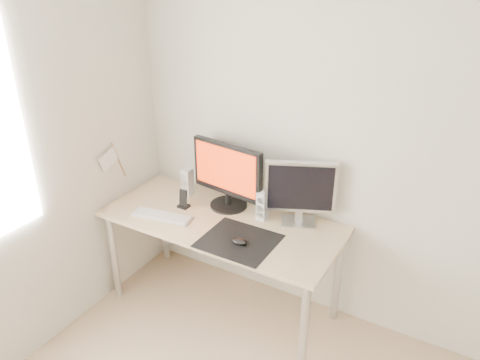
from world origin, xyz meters
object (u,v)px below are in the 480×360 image
at_px(speaker_left, 188,182).
at_px(speaker_right, 263,205).
at_px(mouse, 239,241).
at_px(second_monitor, 300,190).
at_px(desk, 221,229).
at_px(keyboard, 162,216).
at_px(main_monitor, 227,174).
at_px(phone_dock, 183,202).

height_order(speaker_left, speaker_right, same).
xyz_separation_m(speaker_left, speaker_right, (0.63, -0.04, 0.00)).
relative_size(mouse, second_monitor, 0.24).
relative_size(mouse, desk, 0.06).
distance_m(speaker_right, keyboard, 0.68).
relative_size(main_monitor, speaker_right, 2.72).
bearing_deg(keyboard, mouse, -2.35).
bearing_deg(mouse, desk, 142.32).
bearing_deg(second_monitor, main_monitor, -175.42).
height_order(desk, keyboard, keyboard).
xyz_separation_m(desk, speaker_left, (-0.40, 0.19, 0.18)).
distance_m(main_monitor, speaker_right, 0.33).
bearing_deg(main_monitor, mouse, -50.35).
xyz_separation_m(speaker_right, phone_dock, (-0.55, -0.13, -0.06)).
height_order(mouse, second_monitor, second_monitor).
relative_size(second_monitor, speaker_left, 2.14).
xyz_separation_m(desk, main_monitor, (-0.05, 0.17, 0.33)).
distance_m(mouse, speaker_right, 0.35).
bearing_deg(desk, second_monitor, 24.90).
height_order(speaker_left, phone_dock, speaker_left).
height_order(second_monitor, speaker_left, second_monitor).
bearing_deg(keyboard, second_monitor, 25.05).
distance_m(mouse, keyboard, 0.61).
distance_m(main_monitor, speaker_left, 0.38).
bearing_deg(speaker_left, mouse, -30.21).
bearing_deg(second_monitor, mouse, -117.19).
bearing_deg(desk, phone_dock, 177.80).
height_order(main_monitor, second_monitor, main_monitor).
bearing_deg(main_monitor, keyboard, -131.83).
height_order(speaker_left, keyboard, speaker_left).
bearing_deg(mouse, phone_dock, 159.94).
relative_size(speaker_right, keyboard, 0.47).
bearing_deg(second_monitor, keyboard, -154.95).
bearing_deg(speaker_left, main_monitor, -1.96).
relative_size(speaker_right, phone_dock, 1.52).
bearing_deg(mouse, keyboard, 177.65).
bearing_deg(main_monitor, second_monitor, 4.58).
distance_m(desk, speaker_left, 0.48).
relative_size(speaker_left, speaker_right, 1.00).
xyz_separation_m(desk, phone_dock, (-0.31, 0.01, 0.12)).
relative_size(speaker_left, phone_dock, 1.52).
height_order(second_monitor, keyboard, second_monitor).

